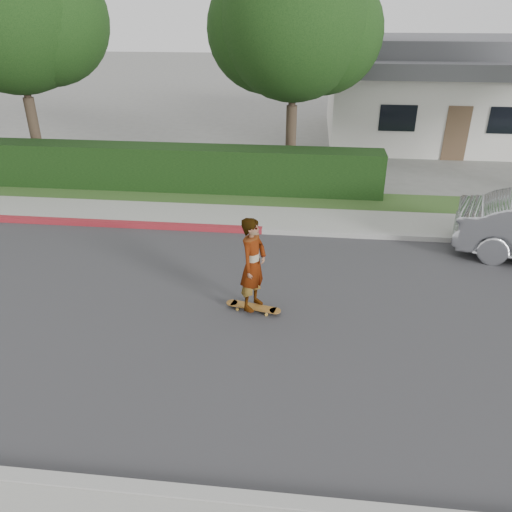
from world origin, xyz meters
name	(u,v)px	position (x,y,z in m)	size (l,w,h in m)	color
ground	(192,314)	(0.00, 0.00, 0.00)	(120.00, 120.00, 0.00)	slate
road	(192,314)	(0.00, 0.00, 0.01)	(60.00, 8.00, 0.01)	#2D2D30
curb_near	(119,488)	(0.00, -4.10, 0.07)	(60.00, 0.20, 0.15)	#9E9E99
curb_far	(226,229)	(0.00, 4.10, 0.07)	(60.00, 0.20, 0.15)	#9E9E99
curb_red_section	(51,221)	(-5.00, 4.10, 0.08)	(12.00, 0.21, 0.15)	maroon
sidewalk_far	(231,217)	(0.00, 5.00, 0.06)	(60.00, 1.60, 0.12)	gray
planting_strip	(239,198)	(0.00, 6.60, 0.05)	(60.00, 1.60, 0.10)	#2D4C1E
hedge	(150,168)	(-3.00, 7.20, 0.75)	(15.00, 1.00, 1.50)	black
tree_left	(14,14)	(-7.51, 8.69, 5.26)	(5.99, 5.21, 8.00)	#33261C
tree_center	(294,27)	(1.49, 9.19, 4.90)	(5.66, 4.84, 7.44)	#33261C
house	(443,90)	(8.00, 16.00, 2.10)	(10.60, 8.60, 4.30)	beige
skateboard	(253,307)	(1.20, 0.25, 0.10)	(1.17, 0.47, 0.11)	gold
skateboarder	(253,264)	(1.20, 0.25, 1.07)	(0.70, 0.46, 1.91)	white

